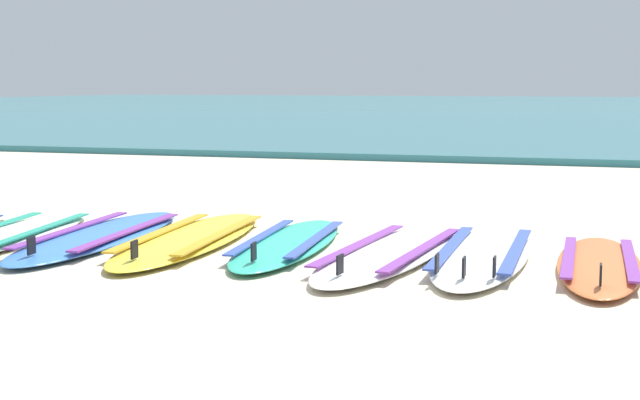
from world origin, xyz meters
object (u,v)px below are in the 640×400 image
object	(u,v)px
surfboard_2	(15,234)
surfboard_6	(391,252)
surfboard_3	(100,235)
surfboard_4	(191,238)
surfboard_5	(289,243)
surfboard_7	(483,254)
surfboard_8	(599,264)

from	to	relation	value
surfboard_2	surfboard_6	size ratio (longest dim) A/B	0.95
surfboard_3	surfboard_4	size ratio (longest dim) A/B	0.99
surfboard_5	surfboard_7	bearing A→B (deg)	-1.09
surfboard_4	surfboard_6	xyz separation A→B (m)	(1.47, -0.11, 0.00)
surfboard_4	surfboard_2	bearing A→B (deg)	-170.68
surfboard_2	surfboard_3	xyz separation A→B (m)	(0.62, 0.13, -0.00)
surfboard_4	surfboard_6	world-z (taller)	same
surfboard_8	surfboard_7	bearing A→B (deg)	171.18
surfboard_7	surfboard_2	bearing A→B (deg)	-176.41
surfboard_5	surfboard_7	distance (m)	1.32
surfboard_2	surfboard_3	bearing A→B (deg)	11.62
surfboard_2	surfboard_4	bearing A→B (deg)	9.32
surfboard_3	surfboard_8	size ratio (longest dim) A/B	1.25
surfboard_5	surfboard_6	world-z (taller)	same
surfboard_7	surfboard_8	distance (m)	0.72
surfboard_3	surfboard_4	bearing A→B (deg)	7.16
surfboard_5	surfboard_8	bearing A→B (deg)	-3.81
surfboard_8	surfboard_2	bearing A→B (deg)	-178.60
surfboard_2	surfboard_4	distance (m)	1.31
surfboard_3	surfboard_5	distance (m)	1.40
surfboard_6	surfboard_8	bearing A→B (deg)	-0.17
surfboard_3	surfboard_4	xyz separation A→B (m)	(0.67, 0.08, -0.00)
surfboard_2	surfboard_6	bearing A→B (deg)	2.13
surfboard_4	surfboard_8	bearing A→B (deg)	-2.37
surfboard_6	surfboard_7	size ratio (longest dim) A/B	1.04
surfboard_4	surfboard_8	xyz separation A→B (m)	(2.75, -0.11, 0.00)
surfboard_2	surfboard_4	xyz separation A→B (m)	(1.30, 0.21, -0.00)
surfboard_4	surfboard_6	bearing A→B (deg)	-4.29
surfboard_8	surfboard_3	bearing A→B (deg)	179.51
surfboard_6	surfboard_7	xyz separation A→B (m)	(0.58, 0.11, 0.00)
surfboard_2	surfboard_8	xyz separation A→B (m)	(4.05, 0.10, 0.00)
surfboard_8	surfboard_5	bearing A→B (deg)	176.19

